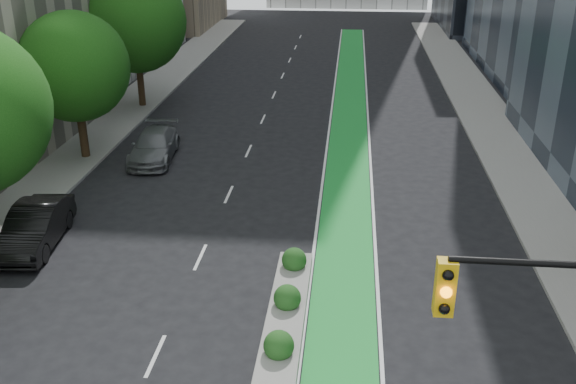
# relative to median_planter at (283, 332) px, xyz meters

# --- Properties ---
(sidewalk_left) EXTENTS (3.60, 90.00, 0.15)m
(sidewalk_left) POSITION_rel_median_planter_xyz_m (-13.00, 17.96, -0.30)
(sidewalk_left) COLOR gray
(sidewalk_left) RESTS_ON ground
(sidewalk_right) EXTENTS (3.60, 90.00, 0.15)m
(sidewalk_right) POSITION_rel_median_planter_xyz_m (10.60, 17.96, -0.30)
(sidewalk_right) COLOR gray
(sidewalk_right) RESTS_ON ground
(bike_lane_paint) EXTENTS (2.20, 70.00, 0.01)m
(bike_lane_paint) POSITION_rel_median_planter_xyz_m (1.80, 22.96, -0.37)
(bike_lane_paint) COLOR green
(bike_lane_paint) RESTS_ON ground
(tree_midfar) EXTENTS (5.60, 5.60, 7.76)m
(tree_midfar) POSITION_rel_median_planter_xyz_m (-12.20, 14.96, 4.57)
(tree_midfar) COLOR black
(tree_midfar) RESTS_ON ground
(tree_far) EXTENTS (6.60, 6.60, 9.00)m
(tree_far) POSITION_rel_median_planter_xyz_m (-12.20, 24.96, 5.32)
(tree_far) COLOR black
(tree_far) RESTS_ON ground
(median_planter) EXTENTS (1.20, 10.26, 1.10)m
(median_planter) POSITION_rel_median_planter_xyz_m (0.00, 0.00, 0.00)
(median_planter) COLOR gray
(median_planter) RESTS_ON ground
(parked_car_left_mid) EXTENTS (2.25, 5.11, 1.63)m
(parked_car_left_mid) POSITION_rel_median_planter_xyz_m (-10.33, 5.29, 0.44)
(parked_car_left_mid) COLOR black
(parked_car_left_mid) RESTS_ON ground
(parked_car_left_far) EXTENTS (2.59, 5.40, 1.52)m
(parked_car_left_far) POSITION_rel_median_planter_xyz_m (-8.49, 15.25, 0.39)
(parked_car_left_far) COLOR slate
(parked_car_left_far) RESTS_ON ground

